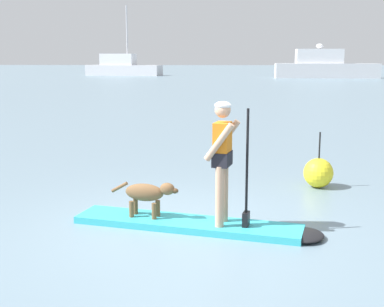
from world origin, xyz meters
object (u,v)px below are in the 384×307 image
object	(u,v)px
paddleboard	(202,225)
moored_boat_outer	(122,67)
person_paddler	(223,154)
dog	(148,193)
marker_buoy	(318,173)
moored_boat_far_starboard	(325,67)

from	to	relation	value
paddleboard	moored_boat_outer	bearing A→B (deg)	102.71
person_paddler	dog	size ratio (longest dim) A/B	1.65
paddleboard	person_paddler	size ratio (longest dim) A/B	2.10
paddleboard	moored_boat_outer	size ratio (longest dim) A/B	0.32
paddleboard	marker_buoy	bearing A→B (deg)	51.29
moored_boat_outer	marker_buoy	size ratio (longest dim) A/B	10.83
moored_boat_outer	person_paddler	bearing A→B (deg)	-77.07
moored_boat_outer	marker_buoy	bearing A→B (deg)	-75.13
moored_boat_far_starboard	marker_buoy	world-z (taller)	moored_boat_far_starboard
paddleboard	dog	world-z (taller)	dog
moored_boat_outer	marker_buoy	xyz separation A→B (m)	(17.53, -66.03, -0.92)
dog	moored_boat_outer	distance (m)	69.97
dog	marker_buoy	size ratio (longest dim) A/B	0.99
dog	paddleboard	bearing A→B (deg)	-12.63
dog	moored_boat_outer	xyz separation A→B (m)	(-14.66, 68.41, 0.75)
moored_boat_outer	moored_boat_far_starboard	distance (m)	29.04
moored_boat_outer	marker_buoy	distance (m)	68.32
paddleboard	moored_boat_outer	distance (m)	70.33
dog	marker_buoy	world-z (taller)	marker_buoy
marker_buoy	moored_boat_far_starboard	bearing A→B (deg)	79.90
person_paddler	marker_buoy	size ratio (longest dim) A/B	1.63
marker_buoy	person_paddler	bearing A→B (deg)	-123.83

